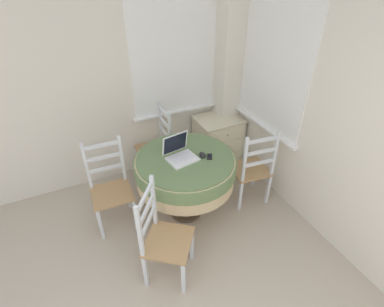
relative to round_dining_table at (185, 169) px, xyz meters
name	(u,v)px	position (x,y,z in m)	size (l,w,h in m)	color
corner_room_shell	(212,111)	(0.26, -0.06, 0.65)	(4.49, 4.95, 2.55)	silver
round_dining_table	(185,169)	(0.00, 0.00, 0.00)	(1.07, 1.07, 0.77)	#4C3D2D
laptop	(180,153)	(-0.05, 0.03, 0.19)	(0.33, 0.32, 0.25)	white
computer_mouse	(202,155)	(0.17, -0.06, 0.17)	(0.06, 0.09, 0.05)	black
cell_phone	(210,157)	(0.24, -0.09, 0.15)	(0.10, 0.12, 0.01)	black
dining_chair_near_back_window	(157,147)	(-0.05, 0.78, -0.18)	(0.41, 0.43, 0.99)	#A87F51
dining_chair_near_right_window	(252,169)	(0.78, -0.13, -0.18)	(0.46, 0.44, 0.99)	#A87F51
dining_chair_camera_near	(163,238)	(-0.50, -0.61, -0.18)	(0.57, 0.57, 0.99)	#A87F51
dining_chair_left_flank	(111,188)	(-0.76, 0.24, -0.18)	(0.43, 0.42, 0.99)	#A87F51
corner_cabinet	(218,139)	(0.85, 0.77, -0.30)	(0.60, 0.51, 0.67)	beige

